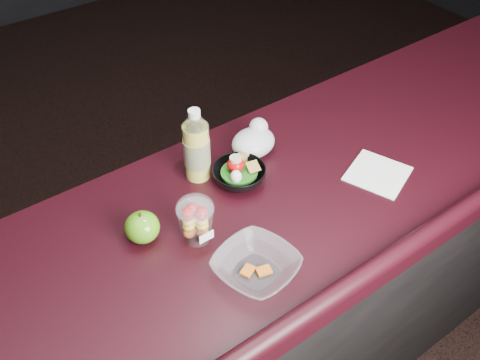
% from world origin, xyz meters
% --- Properties ---
extents(counter, '(4.06, 0.71, 1.02)m').
position_xyz_m(counter, '(0.00, 0.30, 0.51)').
color(counter, black).
rests_on(counter, ground).
extents(lemonade_bottle, '(0.08, 0.08, 0.23)m').
position_xyz_m(lemonade_bottle, '(0.01, 0.49, 1.12)').
color(lemonade_bottle, gold).
rests_on(lemonade_bottle, counter).
extents(fruit_cup, '(0.10, 0.10, 0.14)m').
position_xyz_m(fruit_cup, '(-0.13, 0.29, 1.09)').
color(fruit_cup, white).
rests_on(fruit_cup, counter).
extents(green_apple, '(0.09, 0.09, 0.09)m').
position_xyz_m(green_apple, '(-0.24, 0.37, 1.06)').
color(green_apple, '#46850F').
rests_on(green_apple, counter).
extents(plastic_bag, '(0.14, 0.11, 0.10)m').
position_xyz_m(plastic_bag, '(0.20, 0.48, 1.06)').
color(plastic_bag, silver).
rests_on(plastic_bag, counter).
extents(snack_bowl, '(0.15, 0.15, 0.08)m').
position_xyz_m(snack_bowl, '(0.09, 0.40, 1.05)').
color(snack_bowl, black).
rests_on(snack_bowl, counter).
extents(takeout_bowl, '(0.23, 0.23, 0.05)m').
position_xyz_m(takeout_bowl, '(-0.07, 0.11, 1.04)').
color(takeout_bowl, silver).
rests_on(takeout_bowl, counter).
extents(paper_napkin, '(0.21, 0.21, 0.00)m').
position_xyz_m(paper_napkin, '(0.43, 0.19, 1.02)').
color(paper_napkin, white).
rests_on(paper_napkin, counter).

